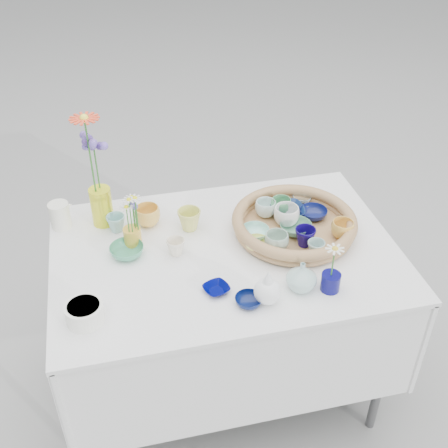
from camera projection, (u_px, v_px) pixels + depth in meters
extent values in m
plane|color=#9A9A9A|center=(225.00, 384.00, 2.51)|extent=(80.00, 80.00, 0.00)
imported|color=#0E224C|center=(287.00, 211.00, 2.20)|extent=(0.14, 0.14, 0.03)
imported|color=#0E164E|center=(313.00, 213.00, 2.19)|extent=(0.14, 0.14, 0.03)
imported|color=gold|center=(342.00, 229.00, 2.08)|extent=(0.10, 0.10, 0.07)
imported|color=#5B9274|center=(296.00, 228.00, 2.11)|extent=(0.16, 0.16, 0.04)
imported|color=#97B5A3|center=(277.00, 242.00, 2.01)|extent=(0.10, 0.10, 0.07)
imported|color=#97E1D1|center=(255.00, 233.00, 2.09)|extent=(0.14, 0.14, 0.03)
imported|color=silver|center=(266.00, 209.00, 2.19)|extent=(0.08, 0.08, 0.07)
imported|color=white|center=(286.00, 216.00, 2.14)|extent=(0.12, 0.12, 0.08)
imported|color=#84A8CC|center=(302.00, 198.00, 2.28)|extent=(0.08, 0.08, 0.02)
imported|color=#0F064D|center=(305.00, 237.00, 2.04)|extent=(0.10, 0.10, 0.07)
imported|color=#FFF16B|center=(257.00, 244.00, 2.04)|extent=(0.11, 0.11, 0.03)
imported|color=#90B3AD|center=(316.00, 249.00, 1.99)|extent=(0.08, 0.08, 0.06)
imported|color=#529E66|center=(281.00, 206.00, 2.20)|extent=(0.09, 0.09, 0.06)
imported|color=#E7B24A|center=(148.00, 216.00, 2.17)|extent=(0.10, 0.10, 0.08)
imported|color=#D3D462|center=(189.00, 220.00, 2.14)|extent=(0.11, 0.11, 0.08)
imported|color=#439870|center=(127.00, 251.00, 2.02)|extent=(0.16, 0.16, 0.04)
imported|color=white|center=(176.00, 247.00, 2.02)|extent=(0.07, 0.07, 0.06)
imported|color=#000452|center=(216.00, 289.00, 1.87)|extent=(0.11, 0.11, 0.02)
imported|color=#8EC6C1|center=(116.00, 223.00, 2.14)|extent=(0.09, 0.09, 0.07)
imported|color=#071347|center=(249.00, 301.00, 1.82)|extent=(0.12, 0.12, 0.03)
imported|color=#A6CCC6|center=(302.00, 276.00, 1.86)|extent=(0.13, 0.13, 0.11)
cylinder|color=#0A0956|center=(331.00, 282.00, 1.87)|extent=(0.07, 0.07, 0.07)
cylinder|color=yellow|center=(102.00, 206.00, 2.15)|extent=(0.09, 0.09, 0.16)
cylinder|color=gold|center=(133.00, 236.00, 2.07)|extent=(0.08, 0.08, 0.07)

